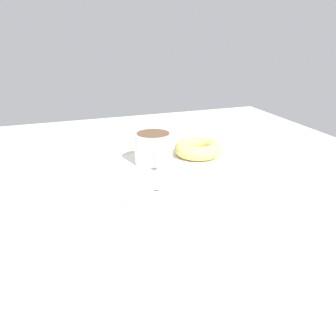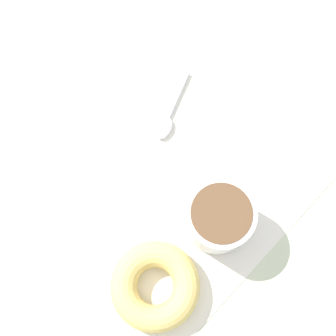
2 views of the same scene
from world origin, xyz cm
name	(u,v)px [view 2 (image 2 of 2)]	position (x,y,z in cm)	size (l,w,h in cm)	color
ground_plane	(179,159)	(0.00, 0.00, -1.00)	(120.00, 120.00, 2.00)	beige
napkin	(168,172)	(0.59, -2.71, 0.15)	(35.73, 35.73, 0.30)	white
coffee_cup	(218,216)	(10.26, -2.53, 4.07)	(11.89, 9.03, 7.26)	white
donut	(155,286)	(11.30, -14.58, 2.06)	(11.77, 11.77, 3.51)	#E5C66B
spoon	(167,120)	(-5.26, 2.40, 0.71)	(6.23, 10.96, 0.90)	silver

